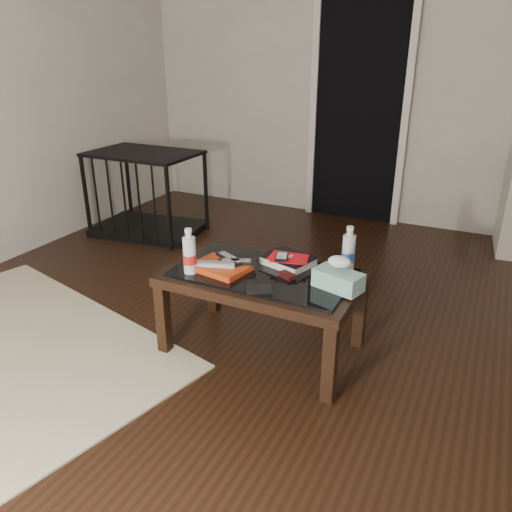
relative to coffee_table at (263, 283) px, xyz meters
The scene contains 17 objects.
ground 0.44m from the coffee_table, ahead, with size 5.00×5.00×0.00m, color black.
room_shell 1.24m from the coffee_table, ahead, with size 5.00×5.00×5.00m.
doorway 2.53m from the coffee_table, 94.79° to the left, with size 0.90×0.08×2.07m.
coffee_table is the anchor object (origin of this frame).
pet_crate 2.12m from the coffee_table, 143.82° to the left, with size 0.98×0.72×0.71m.
magazines 0.23m from the coffee_table, 160.27° to the right, with size 0.28×0.21×0.03m, color #BF3A12.
remote_silver 0.26m from the coffee_table, 155.24° to the right, with size 0.20×0.05×0.02m, color #AFAFB4.
remote_black_front 0.18m from the coffee_table, 167.53° to the right, with size 0.20×0.05×0.02m, color black.
remote_black_back 0.22m from the coffee_table, behind, with size 0.20×0.05×0.02m, color black.
textbook 0.19m from the coffee_table, 60.39° to the left, with size 0.25×0.20×0.05m, color black.
dvd_mailers 0.19m from the coffee_table, 58.07° to the left, with size 0.19×0.14×0.01m, color red.
ipod 0.17m from the coffee_table, 55.04° to the left, with size 0.06×0.10×0.02m, color black.
flip_phone 0.16m from the coffee_table, ahead, with size 0.09×0.05×0.02m, color black.
wallet 0.23m from the coffee_table, 69.46° to the right, with size 0.12×0.07×0.02m, color black.
water_bottle_left 0.42m from the coffee_table, 152.84° to the right, with size 0.07×0.07×0.24m, color silver.
water_bottle_right 0.47m from the coffee_table, 28.95° to the left, with size 0.07×0.07×0.24m, color silver.
tissue_box 0.42m from the coffee_table, ahead, with size 0.23×0.12×0.09m, color teal.
Camera 1 is at (0.79, -2.10, 1.53)m, focal length 35.00 mm.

